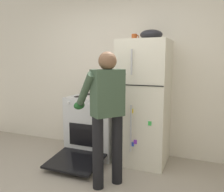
# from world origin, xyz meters

# --- Properties ---
(kitchen_wall_back) EXTENTS (6.00, 0.10, 2.70)m
(kitchen_wall_back) POSITION_xyz_m (0.00, 1.95, 1.35)
(kitchen_wall_back) COLOR silver
(kitchen_wall_back) RESTS_ON ground
(refrigerator) EXTENTS (0.68, 0.72, 1.78)m
(refrigerator) POSITION_xyz_m (0.39, 1.57, 0.89)
(refrigerator) COLOR silver
(refrigerator) RESTS_ON ground
(stove_range) EXTENTS (0.76, 1.24, 0.95)m
(stove_range) POSITION_xyz_m (-0.42, 1.55, 0.46)
(stove_range) COLOR silver
(stove_range) RESTS_ON ground
(person_cook) EXTENTS (0.67, 0.70, 1.60)m
(person_cook) POSITION_xyz_m (0.15, 0.74, 0.95)
(person_cook) COLOR black
(person_cook) RESTS_ON ground
(red_pot) EXTENTS (0.38, 0.28, 0.11)m
(red_pot) POSITION_xyz_m (-0.26, 1.52, 1.00)
(red_pot) COLOR red
(red_pot) RESTS_ON stove_range
(coffee_mug) EXTENTS (0.11, 0.08, 0.10)m
(coffee_mug) POSITION_xyz_m (0.22, 1.62, 1.83)
(coffee_mug) COLOR #B24C1E
(coffee_mug) RESTS_ON refrigerator
(mixing_bowl) EXTENTS (0.31, 0.31, 0.14)m
(mixing_bowl) POSITION_xyz_m (0.47, 1.57, 1.85)
(mixing_bowl) COLOR black
(mixing_bowl) RESTS_ON refrigerator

